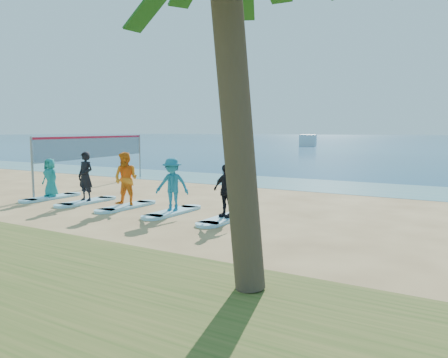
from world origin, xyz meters
The scene contains 14 objects.
ground centered at (0.00, 0.00, 0.00)m, with size 600.00×600.00×0.00m, color tan.
shallow_water centered at (0.00, 10.50, 0.01)m, with size 600.00×600.00×0.00m, color teal.
volleyball_net centered at (-7.57, 4.67, 1.90)m, with size 2.28×8.82×2.50m.
boat_offshore_a centered at (-19.13, 65.99, 0.00)m, with size 2.82×6.86×2.06m, color silver.
surfboard_0 centered at (-6.00, 0.76, 0.04)m, with size 0.70×2.20×0.09m, color #9ADCEF.
student_0 centered at (-6.00, 0.76, 0.86)m, with size 0.75×0.49×1.53m, color teal.
surfboard_1 centered at (-3.94, 0.76, 0.04)m, with size 0.70×2.20×0.09m, color #9ADCEF.
student_1 centered at (-3.94, 0.76, 1.02)m, with size 0.68×0.44×1.86m, color black.
surfboard_2 centered at (-1.88, 0.76, 0.04)m, with size 0.70×2.20×0.09m, color #9ADCEF.
student_2 centered at (-1.88, 0.76, 1.03)m, with size 0.92×0.72×1.89m, color orange.
surfboard_3 centered at (0.18, 0.76, 0.04)m, with size 0.70×2.20×0.09m, color #9ADCEF.
student_3 centered at (0.18, 0.76, 0.97)m, with size 1.13×0.65×1.76m, color #1C6F8A.
surfboard_4 centered at (2.24, 0.76, 0.04)m, with size 0.70×2.20×0.09m, color #9ADCEF.
student_4 centered at (2.24, 0.76, 0.91)m, with size 0.96×0.40×1.63m, color black.
Camera 1 is at (9.00, -10.58, 2.72)m, focal length 35.00 mm.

